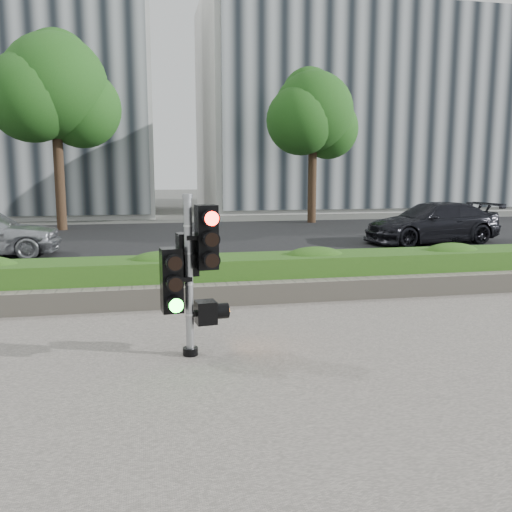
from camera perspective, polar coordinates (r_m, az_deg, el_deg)
The scene contains 11 objects.
ground at distance 7.11m, azimuth 0.73°, elevation -8.90°, with size 120.00×120.00×0.00m, color #51514C.
sidewalk at distance 4.86m, azimuth 7.32°, elevation -17.51°, with size 16.00×11.00×0.03m, color #9E9389.
road at distance 16.81m, azimuth -6.53°, elevation 1.45°, with size 60.00×13.00×0.02m, color black.
curb at distance 10.09m, azimuth -3.08°, elevation -3.20°, with size 60.00×0.25×0.12m, color gray.
stone_wall at distance 8.85m, azimuth -1.88°, elevation -3.97°, with size 12.00×0.32×0.34m, color gray.
hedge at distance 9.45m, azimuth -2.55°, elevation -2.11°, with size 12.00×1.00×0.68m, color #5A942D.
building_right at distance 34.19m, azimuth 10.23°, elevation 15.19°, with size 18.00×10.00×12.00m, color #B7B7B2.
tree_left at distance 21.58m, azimuth -20.46°, elevation 16.00°, with size 4.61×4.03×7.34m.
tree_right at distance 23.34m, azimuth 5.97°, elevation 14.53°, with size 4.10×3.58×6.53m.
traffic_signal at distance 6.30m, azimuth -6.91°, elevation -1.18°, with size 0.67×0.52×1.89m.
car_dark at distance 17.28m, azimuth 18.02°, elevation 3.35°, with size 1.72×4.23×1.23m, color black.
Camera 1 is at (-1.44, -6.61, 2.17)m, focal length 38.00 mm.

